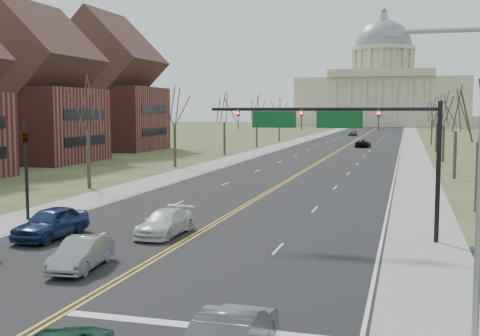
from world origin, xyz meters
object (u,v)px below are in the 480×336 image
Objects in this scene: car_sb_inner_lead at (81,253)px; car_far_sb at (353,133)px; car_nb_outer_lead at (233,334)px; signal_left at (26,160)px; car_sb_inner_second at (165,223)px; signal_mast at (338,129)px; car_sb_outer_second at (51,223)px; street_light at (472,164)px; car_far_nb at (363,143)px.

car_far_sb reaches higher than car_sb_inner_lead.
car_sb_inner_lead is at bearing -38.83° from car_nb_outer_lead.
signal_left is 13.53m from car_sb_inner_lead.
car_far_sb is at bearing 86.02° from signal_left.
car_sb_inner_second is at bearing -60.38° from car_nb_outer_lead.
signal_mast is at bearing 37.60° from car_sb_inner_lead.
signal_left is 10.59m from car_sb_inner_second.
car_far_sb reaches higher than car_sb_inner_second.
car_nb_outer_lead is 1.10× the size of car_sb_inner_lead.
car_sb_outer_second reaches higher than car_sb_inner_lead.
car_nb_outer_lead reaches higher than car_sb_inner_lead.
signal_mast reaches higher than car_nb_outer_lead.
signal_left is 1.28× the size of car_sb_inner_second.
signal_mast is at bearing -0.00° from signal_left.
signal_mast is 127.18m from car_far_sb.
car_sb_inner_second is 1.03× the size of car_far_sb.
car_far_sb is at bearing 92.33° from car_sb_inner_second.
car_far_sb is at bearing 91.77° from car_sb_outer_second.
signal_mast is 2.49× the size of car_sb_outer_second.
car_nb_outer_lead is 143.68m from car_far_sb.
car_sb_outer_second reaches higher than car_nb_outer_lead.
car_far_sb is (8.82, 126.68, -2.93)m from signal_left.
street_light is at bearing -21.15° from car_sb_outer_second.
car_nb_outer_lead reaches higher than car_far_nb.
signal_left is at bearing 180.00° from signal_mast.
car_sb_inner_lead is 0.84× the size of car_sb_outer_second.
car_nb_outer_lead is 95.71m from car_far_nb.
car_far_nb is (14.76, 78.96, -2.99)m from signal_left.
car_nb_outer_lead is at bearing -46.03° from car_sb_inner_lead.
street_light is at bearing -36.93° from car_sb_inner_second.
car_sb_inner_second reaches higher than car_sb_inner_lead.
signal_mast is 2.67× the size of car_far_sb.
signal_mast reaches higher than signal_left.
signal_mast is 15.89m from car_sb_outer_second.
street_light is at bearing -29.12° from signal_left.
car_far_nb is at bearing -87.32° from car_nb_outer_lead.
car_sb_inner_second is (-8.11, 14.68, -0.06)m from car_nb_outer_lead.
car_sb_inner_second is (0.72, 7.40, 0.01)m from car_sb_inner_lead.
car_sb_inner_second is (9.94, -2.02, -3.02)m from signal_left.
car_far_sb is (-10.12, 126.68, -4.98)m from signal_mast.
signal_left is 1.33× the size of car_nb_outer_lead.
signal_left is 127.02m from car_far_sb.
street_light is 1.77× the size of car_far_nb.
car_sb_inner_lead is at bearing -45.59° from signal_left.
car_far_nb is at bearing 95.85° from street_light.
signal_mast is 14.51m from street_light.
car_sb_outer_second is (-14.46, -4.36, -4.92)m from signal_mast.
signal_left is at bearing 170.33° from car_sb_inner_second.
street_light is 2.02× the size of car_nb_outer_lead.
car_far_nb is (-9.48, 92.46, -4.50)m from street_light.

